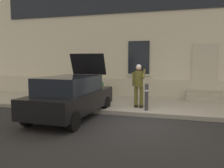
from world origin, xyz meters
name	(u,v)px	position (x,y,z in m)	size (l,w,h in m)	color
ground_plane	(133,123)	(0.00, 0.00, 0.00)	(80.00, 80.00, 0.00)	#232326
sidewalk	(145,105)	(0.00, 2.80, 0.07)	(24.00, 3.60, 0.15)	#99968E
curb_edge	(138,114)	(0.00, 0.94, 0.07)	(24.00, 0.12, 0.15)	gray
building_facade	(153,29)	(0.01, 5.29, 3.73)	(24.00, 1.52, 7.50)	beige
entrance_stoop	(204,97)	(2.57, 4.23, 0.34)	(1.63, 0.96, 0.48)	#9E998E
hatchback_car_black	(71,96)	(-2.27, 0.06, 0.80)	(1.91, 4.12, 2.34)	black
bollard_near_person	(147,96)	(0.24, 1.35, 0.71)	(0.15, 0.15, 1.04)	#333338
bollard_far_left	(48,92)	(-4.02, 1.35, 0.71)	(0.15, 0.15, 1.04)	#333338
person_on_phone	(139,83)	(-0.15, 1.79, 1.15)	(0.51, 0.46, 1.75)	#514C1E
planter_charcoal	(68,87)	(-4.48, 4.08, 0.61)	(0.44, 0.44, 0.86)	#2D2D30
planter_terracotta	(100,88)	(-2.54, 3.88, 0.61)	(0.44, 0.44, 0.86)	#B25B38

